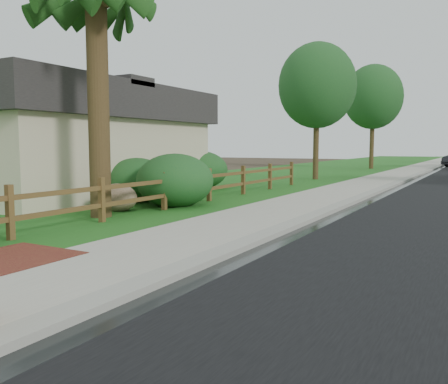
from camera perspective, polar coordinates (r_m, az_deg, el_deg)
The scene contains 14 objects.
ground at distance 6.96m, azimuth -8.78°, elevation -9.62°, with size 120.00×120.00×0.00m, color #36291D.
curb at distance 40.49m, azimuth 23.93°, elevation 2.62°, with size 0.40×90.00×0.12m, color gray.
wet_gutter at distance 40.46m, azimuth 24.42°, elevation 2.54°, with size 0.50×90.00×0.00m, color black.
sidewalk at distance 40.63m, azimuth 22.10°, elevation 2.68°, with size 2.20×90.00×0.10m, color #A19A8C.
grass_strip at distance 40.91m, azimuth 19.46°, elevation 2.76°, with size 1.60×90.00×0.06m, color #1F4E16.
lawn_near at distance 42.11m, azimuth 12.47°, elevation 3.01°, with size 9.00×90.00×0.04m, color #1F4E16.
ranch_fence at distance 14.07m, azimuth -4.32°, elevation 0.68°, with size 0.12×16.92×1.10m.
house at distance 19.50m, azimuth -21.86°, elevation 5.95°, with size 10.60×9.60×4.05m.
boulder at distance 13.33m, azimuth -12.69°, elevation -0.68°, with size 1.18×0.89×0.79m, color brown.
shrub_b at distance 14.01m, azimuth -5.94°, elevation 1.38°, with size 2.28×2.28×1.59m, color #1A4A22.
shrub_c at distance 15.48m, azimuth -10.43°, elevation 1.42°, with size 1.99×1.99×1.43m, color #1A4A22.
shrub_d at distance 20.03m, azimuth -2.94°, elevation 2.67°, with size 2.36×2.36×1.61m, color #1A4A22.
tree_near_left at distance 25.84m, azimuth 11.13°, elevation 12.43°, with size 4.06×4.06×7.19m.
tree_mid_left at distance 38.98m, azimuth 17.51°, elevation 10.84°, with size 4.51×4.51×8.06m.
Camera 1 is at (4.16, -5.28, 1.82)m, focal length 38.00 mm.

